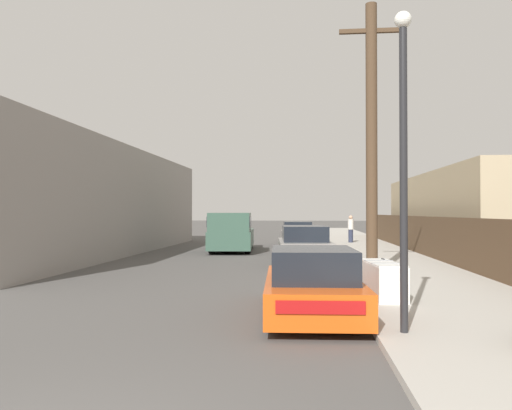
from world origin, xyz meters
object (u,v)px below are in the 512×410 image
(discarded_fridge, at_px, (382,280))
(utility_pole, at_px, (372,136))
(pedestrian, at_px, (351,229))
(car_parked_far, at_px, (297,234))
(car_parked_mid, at_px, (304,246))
(pickup_truck, at_px, (232,232))
(parked_sports_car_red, at_px, (312,285))
(street_lamp, at_px, (403,146))

(discarded_fridge, height_order, utility_pole, utility_pole)
(pedestrian, bearing_deg, discarded_fridge, -93.40)
(car_parked_far, bearing_deg, utility_pole, -84.82)
(car_parked_mid, relative_size, utility_pole, 0.58)
(pedestrian, bearing_deg, utility_pole, -93.27)
(car_parked_mid, xyz_separation_m, utility_pole, (1.90, -4.73, 3.43))
(pickup_truck, bearing_deg, utility_pole, 114.14)
(parked_sports_car_red, distance_m, utility_pole, 6.30)
(discarded_fridge, xyz_separation_m, street_lamp, (-0.16, -3.16, 2.46))
(discarded_fridge, relative_size, pedestrian, 1.14)
(parked_sports_car_red, bearing_deg, discarded_fridge, 42.76)
(parked_sports_car_red, xyz_separation_m, pedestrian, (2.69, 21.11, 0.37))
(car_parked_mid, distance_m, pickup_truck, 6.42)
(pickup_truck, xyz_separation_m, pedestrian, (6.38, 6.13, 0.01))
(street_lamp, bearing_deg, car_parked_mid, 97.59)
(car_parked_far, bearing_deg, discarded_fridge, -87.19)
(car_parked_mid, height_order, pedestrian, pedestrian)
(discarded_fridge, relative_size, car_parked_mid, 0.42)
(pedestrian, bearing_deg, parked_sports_car_red, -97.27)
(utility_pole, height_order, street_lamp, utility_pole)
(car_parked_far, bearing_deg, pickup_truck, -127.96)
(car_parked_far, relative_size, street_lamp, 0.94)
(parked_sports_car_red, bearing_deg, pickup_truck, 101.24)
(discarded_fridge, distance_m, car_parked_far, 18.19)
(car_parked_mid, relative_size, pedestrian, 2.73)
(pickup_truck, bearing_deg, car_parked_mid, 119.36)
(street_lamp, bearing_deg, utility_pole, 86.49)
(utility_pole, bearing_deg, street_lamp, -93.51)
(discarded_fridge, xyz_separation_m, pickup_truck, (-5.22, 13.43, 0.45))
(discarded_fridge, bearing_deg, pickup_truck, 105.06)
(street_lamp, bearing_deg, pedestrian, 86.66)
(discarded_fridge, bearing_deg, street_lamp, -99.15)
(parked_sports_car_red, relative_size, car_parked_far, 0.89)
(pickup_truck, bearing_deg, discarded_fridge, 106.90)
(street_lamp, bearing_deg, discarded_fridge, 87.04)
(car_parked_far, bearing_deg, street_lamp, -88.59)
(parked_sports_car_red, xyz_separation_m, street_lamp, (1.37, -1.61, 2.37))
(discarded_fridge, bearing_deg, pedestrian, 80.41)
(discarded_fridge, height_order, pickup_truck, pickup_truck)
(pickup_truck, bearing_deg, parked_sports_car_red, 99.49)
(car_parked_far, bearing_deg, pedestrian, 21.10)
(discarded_fridge, height_order, car_parked_far, car_parked_far)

